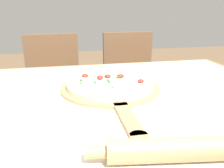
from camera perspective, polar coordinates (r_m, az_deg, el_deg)
dining_table at (r=0.90m, az=0.38°, el=-8.98°), size 1.38×1.00×0.77m
towel_cloth at (r=0.86m, az=0.39°, el=-2.84°), size 1.30×0.92×0.00m
pizza_peel at (r=0.90m, az=-0.11°, el=-1.28°), size 0.38×0.59×0.01m
pizza at (r=0.92m, az=-0.38°, el=0.29°), size 0.34×0.34×0.03m
rolling_pin at (r=0.54m, az=19.06°, el=-14.58°), size 0.45×0.10×0.05m
chair_left at (r=1.76m, az=-13.59°, el=-0.92°), size 0.43×0.43×0.89m
chair_right at (r=1.82m, az=4.38°, el=0.23°), size 0.40×0.40×0.89m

